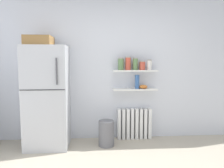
{
  "coord_description": "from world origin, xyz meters",
  "views": [
    {
      "loc": [
        -0.36,
        -2.1,
        1.44
      ],
      "look_at": [
        -0.1,
        1.6,
        1.05
      ],
      "focal_mm": 36.28,
      "sensor_mm": 36.0,
      "label": 1
    }
  ],
  "objects_px": {
    "radiator": "(134,124)",
    "storage_jar_2": "(135,64)",
    "refrigerator": "(47,95)",
    "storage_jar_4": "(149,65)",
    "storage_jar_1": "(128,63)",
    "shelf_bowl": "(143,87)",
    "trash_bin": "(106,133)",
    "storage_jar_0": "(121,64)",
    "storage_jar_3": "(142,65)",
    "vase": "(137,82)"
  },
  "relations": [
    {
      "from": "storage_jar_2",
      "to": "shelf_bowl",
      "type": "bearing_deg",
      "value": 0.0
    },
    {
      "from": "storage_jar_1",
      "to": "trash_bin",
      "type": "height_order",
      "value": "storage_jar_1"
    },
    {
      "from": "radiator",
      "to": "storage_jar_1",
      "type": "xyz_separation_m",
      "value": [
        -0.13,
        -0.03,
        1.11
      ]
    },
    {
      "from": "storage_jar_1",
      "to": "storage_jar_4",
      "type": "xyz_separation_m",
      "value": [
        0.39,
        -0.0,
        -0.03
      ]
    },
    {
      "from": "trash_bin",
      "to": "shelf_bowl",
      "type": "bearing_deg",
      "value": 23.25
    },
    {
      "from": "storage_jar_1",
      "to": "storage_jar_3",
      "type": "xyz_separation_m",
      "value": [
        0.26,
        -0.0,
        -0.04
      ]
    },
    {
      "from": "storage_jar_3",
      "to": "refrigerator",
      "type": "bearing_deg",
      "value": -172.47
    },
    {
      "from": "storage_jar_0",
      "to": "storage_jar_2",
      "type": "distance_m",
      "value": 0.26
    },
    {
      "from": "refrigerator",
      "to": "storage_jar_2",
      "type": "bearing_deg",
      "value": 8.16
    },
    {
      "from": "storage_jar_4",
      "to": "shelf_bowl",
      "type": "height_order",
      "value": "storage_jar_4"
    },
    {
      "from": "refrigerator",
      "to": "vase",
      "type": "bearing_deg",
      "value": 7.97
    },
    {
      "from": "storage_jar_2",
      "to": "storage_jar_4",
      "type": "distance_m",
      "value": 0.26
    },
    {
      "from": "radiator",
      "to": "trash_bin",
      "type": "xyz_separation_m",
      "value": [
        -0.53,
        -0.32,
        -0.06
      ]
    },
    {
      "from": "storage_jar_2",
      "to": "trash_bin",
      "type": "relative_size",
      "value": 0.51
    },
    {
      "from": "refrigerator",
      "to": "storage_jar_3",
      "type": "distance_m",
      "value": 1.72
    },
    {
      "from": "storage_jar_0",
      "to": "storage_jar_3",
      "type": "relative_size",
      "value": 1.33
    },
    {
      "from": "radiator",
      "to": "storage_jar_4",
      "type": "height_order",
      "value": "storage_jar_4"
    },
    {
      "from": "storage_jar_4",
      "to": "refrigerator",
      "type": "bearing_deg",
      "value": -173.01
    },
    {
      "from": "radiator",
      "to": "shelf_bowl",
      "type": "xyz_separation_m",
      "value": [
        0.15,
        -0.03,
        0.69
      ]
    },
    {
      "from": "storage_jar_1",
      "to": "storage_jar_2",
      "type": "distance_m",
      "value": 0.13
    },
    {
      "from": "storage_jar_4",
      "to": "vase",
      "type": "height_order",
      "value": "storage_jar_4"
    },
    {
      "from": "refrigerator",
      "to": "storage_jar_1",
      "type": "xyz_separation_m",
      "value": [
        1.38,
        0.22,
        0.51
      ]
    },
    {
      "from": "storage_jar_0",
      "to": "storage_jar_2",
      "type": "height_order",
      "value": "storage_jar_2"
    },
    {
      "from": "storage_jar_1",
      "to": "shelf_bowl",
      "type": "relative_size",
      "value": 1.57
    },
    {
      "from": "refrigerator",
      "to": "storage_jar_2",
      "type": "height_order",
      "value": "refrigerator"
    },
    {
      "from": "refrigerator",
      "to": "storage_jar_4",
      "type": "height_order",
      "value": "refrigerator"
    },
    {
      "from": "refrigerator",
      "to": "radiator",
      "type": "relative_size",
      "value": 2.94
    },
    {
      "from": "storage_jar_1",
      "to": "radiator",
      "type": "bearing_deg",
      "value": 13.15
    },
    {
      "from": "storage_jar_4",
      "to": "shelf_bowl",
      "type": "xyz_separation_m",
      "value": [
        -0.11,
        0.0,
        -0.39
      ]
    },
    {
      "from": "radiator",
      "to": "storage_jar_2",
      "type": "relative_size",
      "value": 2.83
    },
    {
      "from": "shelf_bowl",
      "to": "trash_bin",
      "type": "xyz_separation_m",
      "value": [
        -0.68,
        -0.29,
        -0.75
      ]
    },
    {
      "from": "storage_jar_3",
      "to": "storage_jar_4",
      "type": "relative_size",
      "value": 0.88
    },
    {
      "from": "shelf_bowl",
      "to": "storage_jar_4",
      "type": "bearing_deg",
      "value": 0.0
    },
    {
      "from": "storage_jar_1",
      "to": "storage_jar_4",
      "type": "bearing_deg",
      "value": -0.0
    },
    {
      "from": "refrigerator",
      "to": "storage_jar_4",
      "type": "distance_m",
      "value": 1.84
    },
    {
      "from": "refrigerator",
      "to": "storage_jar_4",
      "type": "xyz_separation_m",
      "value": [
        1.76,
        0.22,
        0.49
      ]
    },
    {
      "from": "refrigerator",
      "to": "storage_jar_0",
      "type": "relative_size",
      "value": 8.37
    },
    {
      "from": "storage_jar_2",
      "to": "storage_jar_0",
      "type": "bearing_deg",
      "value": 180.0
    },
    {
      "from": "storage_jar_0",
      "to": "trash_bin",
      "type": "relative_size",
      "value": 0.51
    },
    {
      "from": "radiator",
      "to": "storage_jar_0",
      "type": "height_order",
      "value": "storage_jar_0"
    },
    {
      "from": "storage_jar_1",
      "to": "storage_jar_0",
      "type": "bearing_deg",
      "value": -180.0
    },
    {
      "from": "storage_jar_1",
      "to": "storage_jar_4",
      "type": "relative_size",
      "value": 1.27
    },
    {
      "from": "storage_jar_0",
      "to": "storage_jar_4",
      "type": "distance_m",
      "value": 0.51
    },
    {
      "from": "storage_jar_2",
      "to": "vase",
      "type": "distance_m",
      "value": 0.32
    },
    {
      "from": "refrigerator",
      "to": "storage_jar_3",
      "type": "height_order",
      "value": "refrigerator"
    },
    {
      "from": "radiator",
      "to": "storage_jar_2",
      "type": "height_order",
      "value": "storage_jar_2"
    },
    {
      "from": "radiator",
      "to": "storage_jar_3",
      "type": "xyz_separation_m",
      "value": [
        0.13,
        -0.03,
        1.07
      ]
    },
    {
      "from": "refrigerator",
      "to": "trash_bin",
      "type": "height_order",
      "value": "refrigerator"
    },
    {
      "from": "refrigerator",
      "to": "storage_jar_4",
      "type": "bearing_deg",
      "value": 6.99
    },
    {
      "from": "radiator",
      "to": "storage_jar_3",
      "type": "height_order",
      "value": "storage_jar_3"
    }
  ]
}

